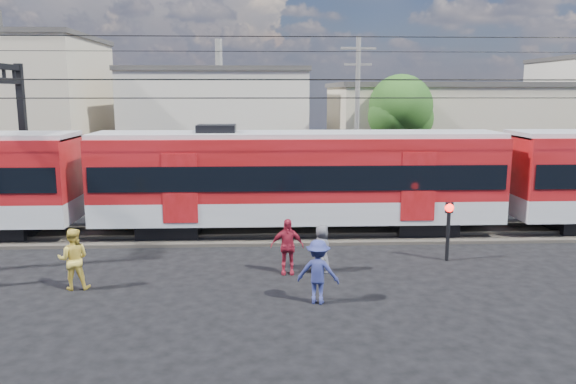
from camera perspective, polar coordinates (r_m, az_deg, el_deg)
The scene contains 15 objects.
ground at distance 15.31m, azimuth -6.76°, elevation -12.00°, with size 120.00×120.00×0.00m, color black.
track_bed at distance 22.89m, azimuth -5.30°, elevation -4.27°, with size 70.00×3.40×0.12m, color #2D2823.
rail_near at distance 22.13m, azimuth -5.40°, elevation -4.45°, with size 70.00×0.12×0.12m, color #59544C.
rail_far at distance 23.58m, azimuth -5.22°, elevation -3.53°, with size 70.00×0.12×0.12m, color #59544C.
commuter_train at distance 22.44m, azimuth 1.54°, elevation 1.59°, with size 50.30×3.08×4.17m.
catenary at distance 24.21m, azimuth -26.62°, elevation 7.66°, with size 70.00×9.30×7.52m.
building_midwest at distance 41.30m, azimuth -6.91°, elevation 7.23°, with size 12.24×12.24×7.30m.
building_mideast at distance 40.32m, azimuth 16.20°, elevation 6.12°, with size 16.32×10.20×6.30m.
utility_pole_mid at distance 29.56m, azimuth 7.03°, elevation 7.76°, with size 1.80×0.24×8.50m.
tree_near at distance 33.23m, azimuth 11.63°, elevation 8.12°, with size 3.82×3.64×6.72m.
pedestrian_b at distance 17.72m, azimuth -20.97°, elevation -6.37°, with size 0.89×0.69×1.83m, color gold.
pedestrian_c at distance 15.54m, azimuth 3.07°, elevation -8.09°, with size 1.16×0.66×1.79m, color navy.
pedestrian_d at distance 17.91m, azimuth -0.09°, elevation -5.55°, with size 1.06×0.44×1.81m, color maroon.
pedestrian_e at distance 18.15m, azimuth 3.47°, elevation -5.76°, with size 0.76×0.50×1.56m, color #4B4B50.
crossing_signal at distance 19.92m, azimuth 16.00°, elevation -2.79°, with size 0.30×0.30×2.05m.
Camera 1 is at (1.15, -14.13, 5.78)m, focal length 35.00 mm.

